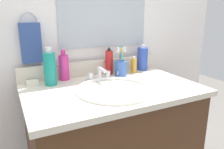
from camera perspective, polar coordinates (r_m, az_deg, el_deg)
countertop at (r=1.18m, az=0.17°, el=-3.93°), size 0.91×0.58×0.03m
backsplash at (r=1.41m, az=-4.91°, el=1.77°), size 0.91×0.02×0.09m
back_wall at (r=1.52m, az=-5.59°, el=-5.39°), size 2.01×0.04×1.30m
mirror_panel at (r=1.44m, az=-2.04°, el=18.39°), size 0.60×0.01×0.56m
towel_ring at (r=1.32m, az=-20.82°, el=12.88°), size 0.10×0.01×0.10m
hand_towel at (r=1.31m, az=-20.22°, el=7.64°), size 0.11×0.04×0.22m
sink_basin at (r=1.14m, az=0.81°, el=-5.56°), size 0.40×0.40×0.11m
faucet at (r=1.28m, az=-3.16°, el=-0.33°), size 0.16×0.10×0.08m
bottle_mouthwash_teal at (r=1.23m, az=-15.79°, el=1.57°), size 0.07×0.07×0.21m
bottle_oil_amber at (r=1.45m, az=5.67°, el=2.37°), size 0.04×0.04×0.11m
bottle_soap_pink at (r=1.31m, az=-12.32°, el=1.89°), size 0.06×0.06×0.18m
bottle_shampoo_blue at (r=1.53m, az=7.87°, el=4.12°), size 0.07×0.07×0.17m
bottle_spray_red at (r=1.40m, az=-0.76°, el=3.33°), size 0.05×0.05×0.18m
cup_blue_plastic at (r=1.37m, az=2.31°, el=1.87°), size 0.08×0.08×0.19m
soap_bar at (r=1.28m, az=-19.88°, el=-2.01°), size 0.06×0.04×0.02m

